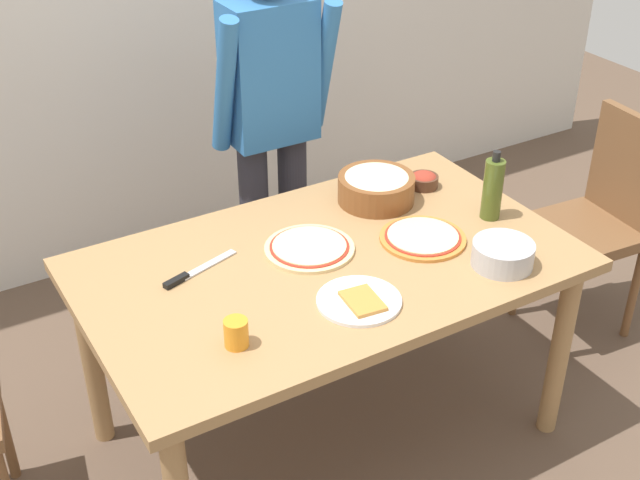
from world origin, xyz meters
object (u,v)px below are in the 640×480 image
object	(u,v)px
mixing_bowl_steel	(503,254)
chair_wooden_right	(601,213)
pizza_cooked_on_tray	(423,238)
plate_with_slice	(360,301)
chef_knife	(192,273)
olive_oil_bottle	(493,189)
cup_orange	(236,333)
person_cook	(271,117)
dining_table	(328,283)
small_sauce_bowl	(424,180)
pizza_raw_on_board	(309,248)
popcorn_bowl	(376,186)

from	to	relation	value
mixing_bowl_steel	chair_wooden_right	bearing A→B (deg)	21.25
pizza_cooked_on_tray	plate_with_slice	bearing A→B (deg)	-152.70
pizza_cooked_on_tray	chef_knife	xyz separation A→B (m)	(-0.76, 0.20, -0.00)
olive_oil_bottle	cup_orange	size ratio (longest dim) A/B	3.01
cup_orange	chair_wooden_right	bearing A→B (deg)	8.61
person_cook	pizza_cooked_on_tray	distance (m)	0.84
mixing_bowl_steel	chef_knife	world-z (taller)	mixing_bowl_steel
dining_table	mixing_bowl_steel	world-z (taller)	mixing_bowl_steel
small_sauce_bowl	chair_wooden_right	bearing A→B (deg)	-17.35
pizza_raw_on_board	olive_oil_bottle	xyz separation A→B (m)	(0.66, -0.13, 0.10)
person_cook	plate_with_slice	world-z (taller)	person_cook
chef_knife	person_cook	bearing A→B (deg)	44.86
pizza_cooked_on_tray	olive_oil_bottle	xyz separation A→B (m)	(0.30, 0.01, 0.10)
pizza_cooked_on_tray	mixing_bowl_steel	distance (m)	0.29
pizza_raw_on_board	pizza_cooked_on_tray	world-z (taller)	same
dining_table	olive_oil_bottle	xyz separation A→B (m)	(0.64, -0.05, 0.20)
chef_knife	popcorn_bowl	bearing A→B (deg)	7.90
dining_table	olive_oil_bottle	size ratio (longest dim) A/B	6.25
pizza_cooked_on_tray	small_sauce_bowl	world-z (taller)	small_sauce_bowl
plate_with_slice	olive_oil_bottle	bearing A→B (deg)	16.61
dining_table	small_sauce_bowl	size ratio (longest dim) A/B	14.55
mixing_bowl_steel	chef_knife	xyz separation A→B (m)	(-0.89, 0.46, -0.03)
dining_table	chef_knife	bearing A→B (deg)	160.77
plate_with_slice	chef_knife	size ratio (longest dim) A/B	0.92
person_cook	popcorn_bowl	xyz separation A→B (m)	(0.16, -0.50, -0.12)
plate_with_slice	chef_knife	bearing A→B (deg)	133.21
dining_table	person_cook	world-z (taller)	person_cook
pizza_raw_on_board	cup_orange	world-z (taller)	cup_orange
pizza_raw_on_board	pizza_cooked_on_tray	size ratio (longest dim) A/B	1.03
plate_with_slice	olive_oil_bottle	xyz separation A→B (m)	(0.68, 0.20, 0.11)
olive_oil_bottle	popcorn_bowl	bearing A→B (deg)	132.75
dining_table	chair_wooden_right	world-z (taller)	chair_wooden_right
dining_table	chair_wooden_right	bearing A→B (deg)	0.88
popcorn_bowl	mixing_bowl_steel	distance (m)	0.58
small_sauce_bowl	olive_oil_bottle	distance (m)	0.32
plate_with_slice	mixing_bowl_steel	bearing A→B (deg)	-6.34
cup_orange	person_cook	bearing A→B (deg)	57.24
mixing_bowl_steel	small_sauce_bowl	bearing A→B (deg)	79.36
cup_orange	small_sauce_bowl	bearing A→B (deg)	26.08
person_cook	mixing_bowl_steel	distance (m)	1.11
dining_table	popcorn_bowl	bearing A→B (deg)	35.23
popcorn_bowl	small_sauce_bowl	world-z (taller)	popcorn_bowl
pizza_raw_on_board	pizza_cooked_on_tray	bearing A→B (deg)	-21.11
chair_wooden_right	olive_oil_bottle	bearing A→B (deg)	-174.00
mixing_bowl_steel	olive_oil_bottle	xyz separation A→B (m)	(0.17, 0.26, 0.07)
mixing_bowl_steel	olive_oil_bottle	world-z (taller)	olive_oil_bottle
pizza_cooked_on_tray	olive_oil_bottle	size ratio (longest dim) A/B	1.15
dining_table	pizza_cooked_on_tray	world-z (taller)	pizza_cooked_on_tray
pizza_cooked_on_tray	dining_table	bearing A→B (deg)	170.58
plate_with_slice	cup_orange	bearing A→B (deg)	179.09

